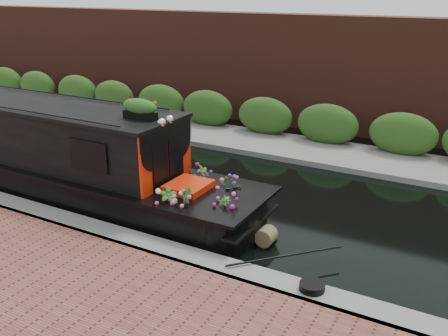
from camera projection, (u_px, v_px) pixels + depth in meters
The scene contains 8 objects.
ground at pixel (184, 186), 13.07m from camera, with size 80.00×80.00×0.00m, color black.
near_bank_coping at pixel (95, 238), 10.36m from camera, with size 40.00×0.60×0.50m, color gray.
far_bank_path at pixel (254, 144), 16.50m from camera, with size 40.00×2.40×0.34m, color slate.
far_hedge at pixel (265, 137), 17.24m from camera, with size 40.00×1.10×2.80m, color #2A4F1A.
far_brick_wall at pixel (289, 124), 18.96m from camera, with size 40.00×1.00×8.00m, color #53271C.
narrowboat at pixel (33, 154), 12.85m from camera, with size 12.33×2.18×2.91m.
rope_fender at pixel (266, 236), 10.04m from camera, with size 0.37×0.37×0.35m, color brown.
coiled_mooring_rope at pixel (312, 286), 8.14m from camera, with size 0.42×0.42×0.12m, color black.
Camera 1 is at (6.86, -10.04, 4.93)m, focal length 40.00 mm.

